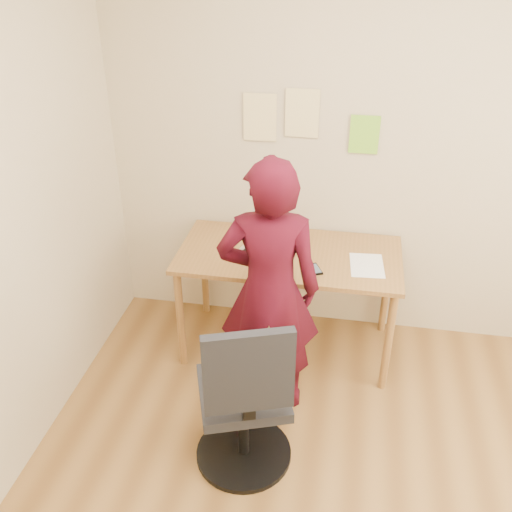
% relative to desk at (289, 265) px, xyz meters
% --- Properties ---
extents(room, '(3.58, 3.58, 2.78)m').
position_rel_desk_xyz_m(room, '(0.50, -1.38, 0.70)').
color(room, brown).
rests_on(room, ground).
extents(desk, '(1.40, 0.70, 0.74)m').
position_rel_desk_xyz_m(desk, '(0.00, 0.00, 0.00)').
color(desk, olive).
rests_on(desk, ground).
extents(laptop, '(0.37, 0.35, 0.22)m').
position_rel_desk_xyz_m(laptop, '(-0.15, 0.01, 0.14)').
color(laptop, '#B9B9C1').
rests_on(laptop, desk).
extents(paper_sheet, '(0.22, 0.30, 0.00)m').
position_rel_desk_xyz_m(paper_sheet, '(0.48, -0.07, 0.09)').
color(paper_sheet, white).
rests_on(paper_sheet, desk).
extents(phone, '(0.11, 0.14, 0.01)m').
position_rel_desk_xyz_m(phone, '(0.17, -0.18, 0.09)').
color(phone, black).
rests_on(phone, desk).
extents(wall_note_left, '(0.21, 0.00, 0.30)m').
position_rel_desk_xyz_m(wall_note_left, '(-0.25, 0.36, 0.84)').
color(wall_note_left, '#EED68E').
rests_on(wall_note_left, room).
extents(wall_note_mid, '(0.21, 0.00, 0.30)m').
position_rel_desk_xyz_m(wall_note_mid, '(0.01, 0.36, 0.88)').
color(wall_note_mid, '#EED68E').
rests_on(wall_note_mid, room).
extents(wall_note_right, '(0.18, 0.00, 0.24)m').
position_rel_desk_xyz_m(wall_note_right, '(0.40, 0.36, 0.76)').
color(wall_note_right, '#81CF2E').
rests_on(wall_note_right, room).
extents(office_chair, '(0.56, 0.57, 1.00)m').
position_rel_desk_xyz_m(office_chair, '(-0.08, -1.04, -0.22)').
color(office_chair, black).
rests_on(office_chair, ground).
extents(person, '(0.61, 0.44, 1.57)m').
position_rel_desk_xyz_m(person, '(-0.05, -0.51, 0.13)').
color(person, '#3C0813').
rests_on(person, ground).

